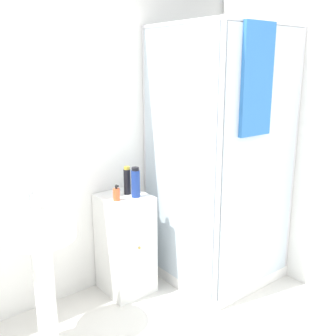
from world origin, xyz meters
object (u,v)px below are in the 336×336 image
(shampoo_bottle_tall_black, at_px, (127,181))
(sink, at_px, (41,246))
(soap_dispenser, at_px, (116,194))
(shampoo_bottle_blue, at_px, (136,183))

(shampoo_bottle_tall_black, bearing_deg, sink, -163.16)
(soap_dispenser, bearing_deg, shampoo_bottle_tall_black, 28.16)
(sink, distance_m, shampoo_bottle_blue, 0.85)
(shampoo_bottle_tall_black, bearing_deg, soap_dispenser, -151.84)
(sink, relative_size, shampoo_bottle_blue, 4.42)
(sink, relative_size, shampoo_bottle_tall_black, 4.62)
(sink, distance_m, soap_dispenser, 0.69)
(shampoo_bottle_tall_black, bearing_deg, shampoo_bottle_blue, -82.75)
(soap_dispenser, bearing_deg, sink, -165.94)
(soap_dispenser, relative_size, shampoo_bottle_blue, 0.53)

